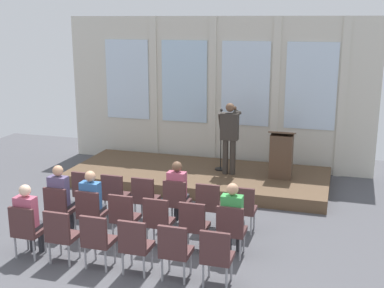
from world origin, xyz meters
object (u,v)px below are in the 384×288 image
at_px(chair_r0_c3, 176,199).
at_px(chair_r2_c5, 216,254).
at_px(chair_r1_c5, 231,228).
at_px(lectern, 281,155).
at_px(chair_r1_c3, 158,219).
at_px(chair_r2_c4, 175,248).
at_px(speaker, 229,133).
at_px(chair_r0_c0, 85,190).
at_px(chair_r1_c1, 91,211).
at_px(chair_r0_c2, 145,196).
at_px(audience_r2_c0, 28,216).
at_px(chair_r1_c2, 124,215).
at_px(chair_r2_c0, 26,228).
at_px(chair_r1_c4, 194,223).
at_px(audience_r1_c5, 232,215).
at_px(audience_r1_c1, 92,200).
at_px(chair_r0_c5, 243,206).
at_px(chair_r2_c3, 135,243).
at_px(chair_r2_c2, 97,238).
at_px(audience_r1_c0, 61,195).
at_px(chair_r0_c4, 209,203).
at_px(chair_r1_c0, 59,207).
at_px(chair_r2_c1, 61,233).
at_px(audience_r0_c3, 178,189).
at_px(chair_r0_c1, 115,193).
at_px(mic_stand, 221,157).

height_order(chair_r0_c3, chair_r2_c5, same).
bearing_deg(chair_r1_c5, lectern, 84.49).
xyz_separation_m(chair_r1_c3, chair_r2_c4, (0.66, -1.03, 0.00)).
distance_m(speaker, chair_r1_c3, 3.83).
distance_m(chair_r0_c0, chair_r1_c1, 1.22).
height_order(chair_r0_c2, audience_r2_c0, audience_r2_c0).
height_order(chair_r0_c2, chair_r1_c2, same).
relative_size(chair_r0_c3, chair_r2_c0, 1.00).
bearing_deg(chair_r2_c0, chair_r1_c4, 21.22).
relative_size(lectern, chair_r1_c3, 1.23).
distance_m(chair_r1_c1, audience_r1_c5, 2.66).
relative_size(audience_r1_c1, audience_r1_c5, 0.98).
distance_m(chair_r0_c5, chair_r2_c3, 2.44).
xyz_separation_m(audience_r1_c1, chair_r2_c2, (0.66, -1.11, -0.18)).
height_order(audience_r1_c5, chair_r2_c3, audience_r1_c5).
bearing_deg(chair_r0_c0, chair_r1_c4, -21.22).
relative_size(chair_r2_c3, chair_r2_c5, 1.00).
bearing_deg(chair_r2_c3, chair_r2_c4, 0.00).
relative_size(chair_r0_c2, audience_r2_c0, 0.73).
relative_size(lectern, chair_r2_c3, 1.23).
bearing_deg(audience_r1_c0, chair_r0_c0, 90.00).
bearing_deg(chair_r0_c4, audience_r1_c1, -154.56).
xyz_separation_m(speaker, chair_r1_c1, (-1.77, -3.73, -0.77)).
bearing_deg(chair_r0_c0, chair_r1_c3, -27.37).
distance_m(chair_r0_c4, chair_r1_c0, 2.84).
bearing_deg(chair_r0_c3, chair_r1_c5, -37.82).
height_order(chair_r0_c0, chair_r0_c4, same).
xyz_separation_m(audience_r1_c1, chair_r1_c4, (1.99, -0.08, -0.18)).
bearing_deg(chair_r2_c1, chair_r2_c0, 180.00).
height_order(chair_r0_c0, chair_r1_c2, same).
bearing_deg(chair_r2_c4, chair_r1_c0, 158.78).
bearing_deg(chair_r2_c4, chair_r1_c5, 57.22).
bearing_deg(chair_r1_c3, chair_r2_c4, -57.22).
height_order(chair_r1_c0, chair_r1_c2, same).
xyz_separation_m(chair_r1_c0, chair_r1_c3, (1.99, 0.00, 0.00)).
relative_size(audience_r0_c3, chair_r1_c1, 1.38).
bearing_deg(audience_r1_c5, audience_r1_c1, 179.97).
relative_size(chair_r0_c4, chair_r2_c5, 1.00).
distance_m(audience_r1_c0, chair_r2_c4, 2.88).
distance_m(chair_r1_c1, chair_r1_c2, 0.66).
xyz_separation_m(audience_r1_c0, chair_r1_c5, (3.31, -0.08, -0.21)).
relative_size(lectern, chair_r2_c4, 1.23).
height_order(chair_r0_c1, chair_r2_c4, same).
xyz_separation_m(chair_r0_c3, chair_r2_c5, (1.32, -2.06, 0.00)).
relative_size(chair_r0_c2, chair_r1_c2, 1.00).
relative_size(chair_r1_c1, chair_r1_c5, 1.00).
relative_size(mic_stand, chair_r2_c1, 1.65).
xyz_separation_m(chair_r0_c3, chair_r0_c4, (0.66, 0.00, 0.00)).
relative_size(chair_r0_c4, chair_r2_c0, 1.00).
bearing_deg(audience_r1_c5, chair_r1_c3, -176.46).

